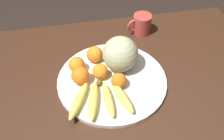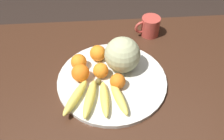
% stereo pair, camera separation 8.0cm
% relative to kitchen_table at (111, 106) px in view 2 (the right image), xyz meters
% --- Properties ---
extents(kitchen_table, '(1.32, 0.91, 0.75)m').
position_rel_kitchen_table_xyz_m(kitchen_table, '(0.00, 0.00, 0.00)').
color(kitchen_table, '#3D2316').
rests_on(kitchen_table, ground_plane).
extents(fruit_bowl, '(0.42, 0.42, 0.02)m').
position_rel_kitchen_table_xyz_m(fruit_bowl, '(-0.01, -0.04, 0.11)').
color(fruit_bowl, silver).
rests_on(fruit_bowl, kitchen_table).
extents(melon, '(0.14, 0.14, 0.14)m').
position_rel_kitchen_table_xyz_m(melon, '(-0.05, -0.10, 0.19)').
color(melon, '#B2B789').
rests_on(melon, fruit_bowl).
extents(banana_bunch, '(0.24, 0.18, 0.03)m').
position_rel_kitchen_table_xyz_m(banana_bunch, '(0.06, 0.06, 0.14)').
color(banana_bunch, brown).
rests_on(banana_bunch, fruit_bowl).
extents(orange_front_left, '(0.07, 0.07, 0.07)m').
position_rel_kitchen_table_xyz_m(orange_front_left, '(0.11, -0.05, 0.15)').
color(orange_front_left, orange).
rests_on(orange_front_left, fruit_bowl).
extents(orange_front_right, '(0.06, 0.06, 0.06)m').
position_rel_kitchen_table_xyz_m(orange_front_right, '(0.12, -0.11, 0.15)').
color(orange_front_right, orange).
rests_on(orange_front_right, fruit_bowl).
extents(orange_mid_center, '(0.06, 0.06, 0.06)m').
position_rel_kitchen_table_xyz_m(orange_mid_center, '(0.03, -0.06, 0.15)').
color(orange_mid_center, orange).
rests_on(orange_mid_center, fruit_bowl).
extents(orange_back_left, '(0.06, 0.06, 0.06)m').
position_rel_kitchen_table_xyz_m(orange_back_left, '(-0.03, -0.00, 0.15)').
color(orange_back_left, orange).
rests_on(orange_back_left, fruit_bowl).
extents(orange_back_right, '(0.07, 0.07, 0.07)m').
position_rel_kitchen_table_xyz_m(orange_back_right, '(0.04, -0.16, 0.15)').
color(orange_back_right, orange).
rests_on(orange_back_right, fruit_bowl).
extents(produce_tag, '(0.08, 0.07, 0.00)m').
position_rel_kitchen_table_xyz_m(produce_tag, '(0.04, -0.11, 0.12)').
color(produce_tag, white).
rests_on(produce_tag, fruit_bowl).
extents(ceramic_mug, '(0.12, 0.08, 0.09)m').
position_rel_kitchen_table_xyz_m(ceramic_mug, '(-0.20, -0.33, 0.15)').
color(ceramic_mug, '#B74238').
rests_on(ceramic_mug, kitchen_table).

